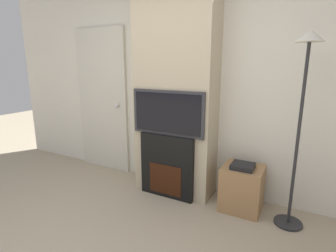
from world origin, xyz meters
The scene contains 7 objects.
wall_back centered at (0.00, 2.03, 1.35)m, with size 6.00×0.06×2.70m.
chimney_breast centered at (0.00, 1.81, 1.35)m, with size 0.96×0.38×2.70m.
fireplace centered at (0.00, 1.62, 0.38)m, with size 0.67×0.15×0.76m.
television centered at (0.00, 1.62, 1.02)m, with size 0.89×0.07×0.51m.
floor_lamp centered at (1.34, 1.66, 1.29)m, with size 0.27×0.27×1.84m.
media_stand centered at (0.86, 1.73, 0.25)m, with size 0.42×0.40×0.54m.
entry_door centered at (-1.29, 1.97, 1.03)m, with size 0.88×0.09×2.05m.
Camera 1 is at (1.38, -0.95, 1.56)m, focal length 28.00 mm.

